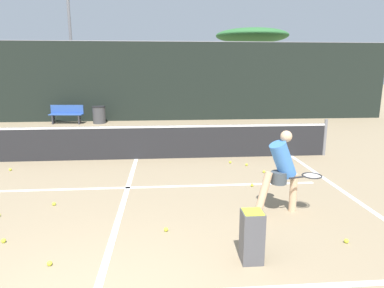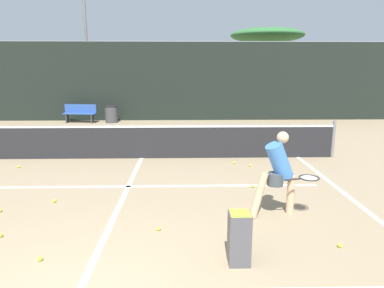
{
  "view_description": "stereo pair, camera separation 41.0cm",
  "coord_description": "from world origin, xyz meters",
  "px_view_note": "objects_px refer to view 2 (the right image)",
  "views": [
    {
      "loc": [
        0.81,
        -2.85,
        2.51
      ],
      "look_at": [
        1.39,
        4.18,
        0.95
      ],
      "focal_mm": 32.0,
      "sensor_mm": 36.0,
      "label": 1
    },
    {
      "loc": [
        1.22,
        -2.87,
        2.51
      ],
      "look_at": [
        1.39,
        4.18,
        0.95
      ],
      "focal_mm": 32.0,
      "sensor_mm": 36.0,
      "label": 2
    }
  ],
  "objects_px": {
    "courtside_bench": "(80,113)",
    "trash_bin": "(111,114)",
    "player_practicing": "(278,171)",
    "parked_car": "(174,101)",
    "ball_hopper": "(239,237)"
  },
  "relations": [
    {
      "from": "courtside_bench",
      "to": "parked_car",
      "type": "relative_size",
      "value": 0.39
    },
    {
      "from": "player_practicing",
      "to": "trash_bin",
      "type": "distance_m",
      "value": 11.78
    },
    {
      "from": "courtside_bench",
      "to": "trash_bin",
      "type": "relative_size",
      "value": 1.94
    },
    {
      "from": "courtside_bench",
      "to": "trash_bin",
      "type": "distance_m",
      "value": 1.48
    },
    {
      "from": "trash_bin",
      "to": "parked_car",
      "type": "bearing_deg",
      "value": 54.49
    },
    {
      "from": "ball_hopper",
      "to": "courtside_bench",
      "type": "relative_size",
      "value": 0.46
    },
    {
      "from": "courtside_bench",
      "to": "trash_bin",
      "type": "xyz_separation_m",
      "value": [
        1.48,
        0.0,
        -0.06
      ]
    },
    {
      "from": "ball_hopper",
      "to": "trash_bin",
      "type": "xyz_separation_m",
      "value": [
        -4.14,
        12.13,
        0.03
      ]
    },
    {
      "from": "courtside_bench",
      "to": "parked_car",
      "type": "bearing_deg",
      "value": 48.31
    },
    {
      "from": "ball_hopper",
      "to": "parked_car",
      "type": "bearing_deg",
      "value": 94.67
    },
    {
      "from": "player_practicing",
      "to": "ball_hopper",
      "type": "xyz_separation_m",
      "value": [
        -0.89,
        -1.48,
        -0.44
      ]
    },
    {
      "from": "ball_hopper",
      "to": "parked_car",
      "type": "height_order",
      "value": "parked_car"
    },
    {
      "from": "player_practicing",
      "to": "courtside_bench",
      "type": "relative_size",
      "value": 0.96
    },
    {
      "from": "player_practicing",
      "to": "courtside_bench",
      "type": "bearing_deg",
      "value": 106.55
    },
    {
      "from": "courtside_bench",
      "to": "ball_hopper",
      "type": "bearing_deg",
      "value": -59.5
    }
  ]
}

